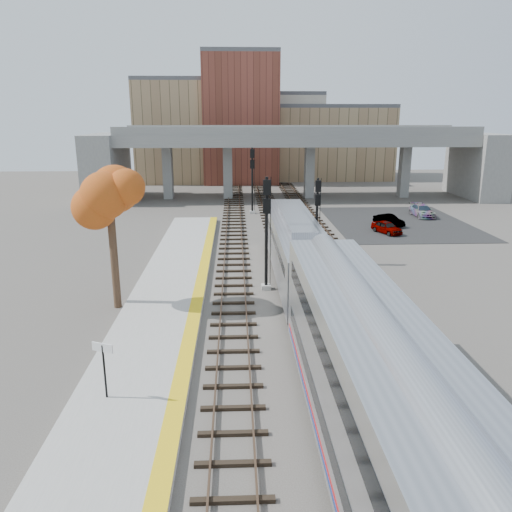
# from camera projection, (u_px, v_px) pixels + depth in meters

# --- Properties ---
(ground) EXTENTS (160.00, 160.00, 0.00)m
(ground) POSITION_uv_depth(u_px,v_px,m) (298.00, 343.00, 24.71)
(ground) COLOR #47423D
(ground) RESTS_ON ground
(platform) EXTENTS (4.50, 60.00, 0.35)m
(platform) POSITION_uv_depth(u_px,v_px,m) (151.00, 342.00, 24.37)
(platform) COLOR #9E9E99
(platform) RESTS_ON ground
(yellow_strip) EXTENTS (0.70, 60.00, 0.01)m
(yellow_strip) POSITION_uv_depth(u_px,v_px,m) (189.00, 338.00, 24.40)
(yellow_strip) COLOR yellow
(yellow_strip) RESTS_ON platform
(tracks) EXTENTS (10.70, 95.00, 0.25)m
(tracks) POSITION_uv_depth(u_px,v_px,m) (290.00, 267.00, 36.74)
(tracks) COLOR black
(tracks) RESTS_ON ground
(overpass) EXTENTS (54.00, 12.00, 9.50)m
(overpass) POSITION_uv_depth(u_px,v_px,m) (294.00, 154.00, 66.58)
(overpass) COLOR slate
(overpass) RESTS_ON ground
(buildings_far) EXTENTS (43.00, 21.00, 20.60)m
(buildings_far) POSITION_uv_depth(u_px,v_px,m) (259.00, 133.00, 86.61)
(buildings_far) COLOR #A0845D
(buildings_far) RESTS_ON ground
(parking_lot) EXTENTS (14.00, 18.00, 0.04)m
(parking_lot) POSITION_uv_depth(u_px,v_px,m) (398.00, 223.00, 52.18)
(parking_lot) COLOR black
(parking_lot) RESTS_ON ground
(locomotive) EXTENTS (3.02, 19.05, 4.10)m
(locomotive) POSITION_uv_depth(u_px,v_px,m) (295.00, 246.00, 33.86)
(locomotive) COLOR #A8AAB2
(locomotive) RESTS_ON ground
(coach) EXTENTS (3.03, 25.00, 5.00)m
(coach) POSITION_uv_depth(u_px,v_px,m) (405.00, 464.00, 11.99)
(coach) COLOR #A8AAB2
(coach) RESTS_ON ground
(signal_mast_near) EXTENTS (0.60, 0.64, 7.25)m
(signal_mast_near) POSITION_uv_depth(u_px,v_px,m) (266.00, 235.00, 31.26)
(signal_mast_near) COLOR #9E9E99
(signal_mast_near) RESTS_ON ground
(signal_mast_mid) EXTENTS (0.60, 0.64, 6.46)m
(signal_mast_mid) POSITION_uv_depth(u_px,v_px,m) (317.00, 224.00, 37.05)
(signal_mast_mid) COLOR #9E9E99
(signal_mast_mid) RESTS_ON ground
(signal_mast_far) EXTENTS (0.60, 0.64, 7.40)m
(signal_mast_far) POSITION_uv_depth(u_px,v_px,m) (252.00, 181.00, 56.10)
(signal_mast_far) COLOR #9E9E99
(signal_mast_far) RESTS_ON ground
(station_sign) EXTENTS (0.85, 0.39, 2.27)m
(station_sign) POSITION_uv_depth(u_px,v_px,m) (103.00, 359.00, 18.87)
(station_sign) COLOR black
(station_sign) RESTS_ON platform
(tree) EXTENTS (3.60, 3.60, 8.77)m
(tree) POSITION_uv_depth(u_px,v_px,m) (109.00, 197.00, 27.55)
(tree) COLOR #382619
(tree) RESTS_ON ground
(car_a) EXTENTS (2.60, 3.69, 1.17)m
(car_a) POSITION_uv_depth(u_px,v_px,m) (387.00, 227.00, 47.26)
(car_a) COLOR #99999E
(car_a) RESTS_ON parking_lot
(car_b) EXTENTS (2.68, 3.61, 1.14)m
(car_b) POSITION_uv_depth(u_px,v_px,m) (389.00, 220.00, 50.47)
(car_b) COLOR #99999E
(car_b) RESTS_ON parking_lot
(car_c) EXTENTS (1.85, 4.45, 1.29)m
(car_c) POSITION_uv_depth(u_px,v_px,m) (422.00, 211.00, 55.08)
(car_c) COLOR #99999E
(car_c) RESTS_ON parking_lot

